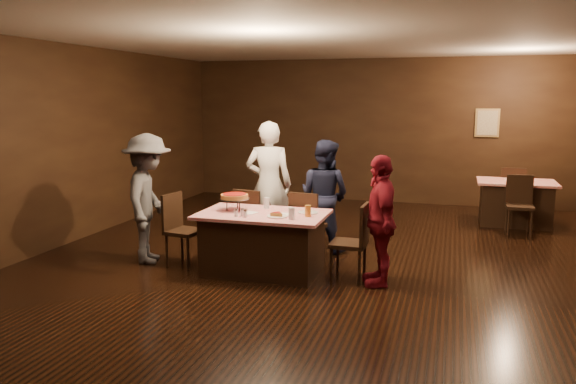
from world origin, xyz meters
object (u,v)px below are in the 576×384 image
at_px(chair_far_right, 308,225).
at_px(glass_amber, 308,211).
at_px(back_table, 515,203).
at_px(chair_far_left, 254,221).
at_px(plate_empty, 308,213).
at_px(diner_navy_hoodie, 324,195).
at_px(pizza_stand, 234,196).
at_px(diner_red_shirt, 380,220).
at_px(glass_back, 267,203).
at_px(chair_back_far, 512,192).
at_px(diner_grey_knit, 148,199).
at_px(chair_end_left, 184,230).
at_px(chair_end_right, 349,242).
at_px(diner_white_jacket, 269,184).
at_px(main_table, 263,242).
at_px(chair_back_near, 520,205).
at_px(glass_front_right, 291,213).

height_order(chair_far_right, glass_amber, chair_far_right).
height_order(back_table, glass_amber, glass_amber).
bearing_deg(chair_far_left, plate_empty, 157.65).
relative_size(diner_navy_hoodie, plate_empty, 6.46).
bearing_deg(pizza_stand, diner_red_shirt, -3.13).
height_order(pizza_stand, glass_amber, pizza_stand).
bearing_deg(glass_back, plate_empty, -14.04).
height_order(chair_back_far, glass_amber, chair_back_far).
height_order(diner_red_shirt, pizza_stand, diner_red_shirt).
height_order(chair_far_right, glass_back, chair_far_right).
distance_m(chair_back_far, diner_grey_knit, 6.64).
xyz_separation_m(chair_end_left, diner_grey_knit, (-0.52, 0.00, 0.39)).
relative_size(chair_end_right, pizza_stand, 2.50).
height_order(chair_far_left, chair_end_right, same).
xyz_separation_m(chair_end_right, diner_white_jacket, (-1.43, 1.22, 0.46)).
bearing_deg(chair_end_left, diner_grey_knit, 98.60).
xyz_separation_m(pizza_stand, glass_back, (0.35, 0.25, -0.11)).
height_order(main_table, chair_back_far, chair_back_far).
bearing_deg(plate_empty, pizza_stand, -173.99).
xyz_separation_m(chair_far_left, glass_back, (0.35, -0.45, 0.37)).
distance_m(chair_far_left, chair_back_near, 4.42).
bearing_deg(chair_back_far, back_table, 93.45).
xyz_separation_m(main_table, diner_red_shirt, (1.48, -0.05, 0.39)).
xyz_separation_m(diner_grey_knit, pizza_stand, (1.22, 0.05, 0.08)).
distance_m(diner_grey_knit, glass_back, 1.60).
bearing_deg(main_table, chair_back_near, 42.82).
distance_m(chair_far_right, chair_back_near, 3.77).
bearing_deg(glass_back, chair_back_far, 50.38).
distance_m(back_table, chair_end_right, 4.41).
distance_m(diner_navy_hoodie, pizza_stand, 1.51).
bearing_deg(diner_white_jacket, pizza_stand, 75.07).
xyz_separation_m(chair_end_left, glass_front_right, (1.55, -0.25, 0.37)).
distance_m(main_table, chair_far_left, 0.85).
bearing_deg(chair_far_right, diner_grey_knit, 27.64).
height_order(diner_white_jacket, plate_empty, diner_white_jacket).
bearing_deg(diner_navy_hoodie, chair_far_right, 97.04).
xyz_separation_m(back_table, glass_amber, (-2.74, -3.85, 0.46)).
xyz_separation_m(glass_amber, glass_back, (-0.65, 0.35, 0.00)).
relative_size(pizza_stand, plate_empty, 1.52).
bearing_deg(chair_back_far, main_table, 56.21).
bearing_deg(chair_back_near, diner_white_jacket, -153.54).
bearing_deg(pizza_stand, glass_amber, -5.71).
height_order(main_table, chair_end_right, chair_end_right).
distance_m(chair_far_right, glass_amber, 0.90).
relative_size(back_table, diner_grey_knit, 0.75).
height_order(chair_back_far, diner_navy_hoodie, diner_navy_hoodie).
bearing_deg(diner_grey_knit, diner_red_shirt, -109.15).
xyz_separation_m(diner_grey_knit, glass_front_right, (2.07, -0.25, -0.03)).
bearing_deg(chair_back_near, back_table, 89.35).
height_order(back_table, chair_back_near, chair_back_near).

